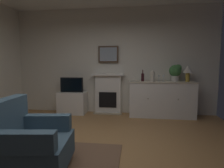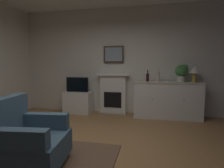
% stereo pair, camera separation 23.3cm
% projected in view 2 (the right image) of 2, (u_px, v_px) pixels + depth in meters
% --- Properties ---
extents(ground_plane, '(5.57, 5.20, 0.10)m').
position_uv_depth(ground_plane, '(87.00, 160.00, 2.58)').
color(ground_plane, '#9E7042').
rests_on(ground_plane, ground).
extents(wall_rear, '(5.57, 0.06, 2.88)m').
position_uv_depth(wall_rear, '(118.00, 61.00, 4.93)').
color(wall_rear, silver).
rests_on(wall_rear, ground_plane).
extents(area_rug, '(2.24, 1.66, 0.02)m').
position_uv_depth(area_rug, '(27.00, 165.00, 2.33)').
color(area_rug, brown).
rests_on(area_rug, ground_plane).
extents(fireplace_unit, '(0.87, 0.30, 1.10)m').
position_uv_depth(fireplace_unit, '(113.00, 94.00, 4.92)').
color(fireplace_unit, white).
rests_on(fireplace_unit, ground_plane).
extents(framed_picture, '(0.55, 0.04, 0.45)m').
position_uv_depth(framed_picture, '(114.00, 54.00, 4.85)').
color(framed_picture, '#473323').
extents(sideboard_cabinet, '(1.66, 0.49, 0.92)m').
position_uv_depth(sideboard_cabinet, '(167.00, 100.00, 4.47)').
color(sideboard_cabinet, white).
rests_on(sideboard_cabinet, ground_plane).
extents(table_lamp, '(0.26, 0.26, 0.40)m').
position_uv_depth(table_lamp, '(195.00, 71.00, 4.27)').
color(table_lamp, '#B79338').
rests_on(table_lamp, sideboard_cabinet).
extents(wine_bottle, '(0.08, 0.08, 0.29)m').
position_uv_depth(wine_bottle, '(148.00, 77.00, 4.49)').
color(wine_bottle, '#331419').
rests_on(wine_bottle, sideboard_cabinet).
extents(wine_glass_left, '(0.07, 0.07, 0.16)m').
position_uv_depth(wine_glass_left, '(164.00, 77.00, 4.40)').
color(wine_glass_left, silver).
rests_on(wine_glass_left, sideboard_cabinet).
extents(wine_glass_center, '(0.07, 0.07, 0.16)m').
position_uv_depth(wine_glass_center, '(169.00, 77.00, 4.38)').
color(wine_glass_center, silver).
rests_on(wine_glass_center, sideboard_cabinet).
extents(vase_decorative, '(0.11, 0.11, 0.28)m').
position_uv_depth(vase_decorative, '(158.00, 76.00, 4.41)').
color(vase_decorative, beige).
rests_on(vase_decorative, sideboard_cabinet).
extents(tv_cabinet, '(0.75, 0.42, 0.60)m').
position_uv_depth(tv_cabinet, '(78.00, 102.00, 4.98)').
color(tv_cabinet, white).
rests_on(tv_cabinet, ground_plane).
extents(tv_set, '(0.62, 0.07, 0.40)m').
position_uv_depth(tv_set, '(77.00, 85.00, 4.91)').
color(tv_set, black).
rests_on(tv_set, tv_cabinet).
extents(potted_plant_small, '(0.30, 0.30, 0.43)m').
position_uv_depth(potted_plant_small, '(182.00, 71.00, 4.38)').
color(potted_plant_small, beige).
rests_on(potted_plant_small, sideboard_cabinet).
extents(armchair, '(0.90, 0.86, 0.92)m').
position_uv_depth(armchair, '(27.00, 140.00, 2.23)').
color(armchair, '#3F596B').
rests_on(armchair, ground_plane).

